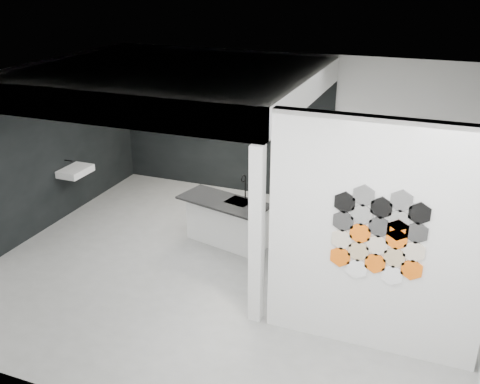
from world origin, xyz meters
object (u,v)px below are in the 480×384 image
Objects in this scene: kettle at (274,128)px; glass_bowl at (292,132)px; stockpot at (188,118)px; bottle_dark at (214,122)px; glass_vase at (292,131)px; partition_panel at (376,240)px; wall_basin at (75,171)px; kitchen_island at (226,221)px; utensil_cup at (199,122)px.

kettle reaches higher than glass_bowl.
stockpot is 0.57m from bottle_dark.
stockpot reaches higher than glass_vase.
partition_panel is 4.67× the size of wall_basin.
wall_basin is 4.44× the size of glass_vase.
glass_vase reaches higher than glass_bowl.
stockpot is (-4.24, 3.87, 0.02)m from partition_panel.
stockpot is at bearing 142.64° from kitchen_island.
partition_panel is 1.76× the size of kitchen_island.
bottle_dark is (-1.23, 0.00, -0.01)m from kettle.
partition_panel reaches higher than glass_bowl.
kitchen_island is 10.58× the size of bottle_dark.
bottle_dark reaches higher than glass_bowl.
kitchen_island is 2.89m from stockpot.
kettle reaches higher than glass_vase.
utensil_cup is (-1.91, 0.00, -0.00)m from glass_bowl.
partition_panel is at bearing -46.50° from bottle_dark.
glass_vase is at bearing 0.00° from bottle_dark.
glass_vase reaches higher than wall_basin.
stockpot is 2.50× the size of utensil_cup.
glass_vase reaches higher than kitchen_island.
glass_bowl is 0.93× the size of bottle_dark.
kitchen_island is 2.73m from utensil_cup.
wall_basin is at bearing -166.98° from kitchen_island.
kettle is at bearing 100.97° from kitchen_island.
glass_bowl is at bearing -16.49° from kettle.
bottle_dark is at bearing 180.00° from glass_bowl.
utensil_cup is at bearing 180.00° from glass_bowl.
partition_panel is at bearing -61.77° from glass_vase.
bottle_dark reaches higher than kitchen_island.
stockpot is at bearing 180.00° from glass_vase.
kitchen_island is at bearing -0.74° from wall_basin.
kettle reaches higher than wall_basin.
stockpot is (1.23, 2.07, 0.57)m from wall_basin.
kettle is (3.03, 2.07, 0.56)m from wall_basin.
partition_panel is at bearing -18.23° from wall_basin.
kitchen_island is 11.75× the size of glass_vase.
wall_basin is at bearing -148.65° from glass_bowl.
glass_bowl is 1.04× the size of glass_vase.
stockpot is 1.21× the size of kettle.
bottle_dark reaches higher than utensil_cup.
partition_panel is at bearing -61.77° from glass_bowl.
wall_basin is at bearing 161.77° from partition_panel.
glass_vase is at bearing 0.00° from utensil_cup.
utensil_cup is (1.48, 2.07, 0.52)m from wall_basin.
kettle is 0.36m from glass_vase.
wall_basin is 2.96m from kitchen_island.
stockpot is at bearing 163.51° from kettle.
partition_panel is 5.55m from utensil_cup.
utensil_cup is at bearing 180.00° from glass_vase.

